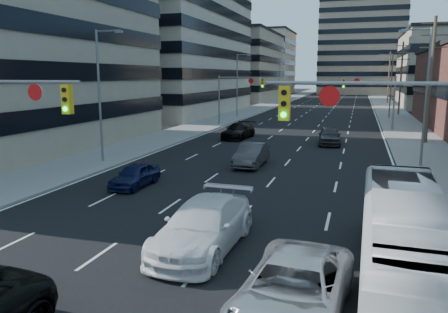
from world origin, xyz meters
The scene contains 25 objects.
road_surface centered at (0.00, 130.00, 0.01)m, with size 18.00×300.00×0.02m, color black.
sidewalk_left centered at (-11.50, 130.00, 0.07)m, with size 5.00×300.00×0.15m, color slate.
sidewalk_right centered at (11.50, 130.00, 0.07)m, with size 5.00×300.00×0.15m, color slate.
office_left_mid centered at (-27.00, 60.00, 14.00)m, with size 26.00×34.00×28.00m, color #ADA089.
office_left_far centered at (-24.00, 100.00, 8.00)m, with size 20.00×30.00×16.00m, color gray.
apartment_tower centered at (6.00, 150.00, 29.00)m, with size 26.00×26.00×58.00m, color gray.
bg_block_left centered at (-28.00, 140.00, 10.00)m, with size 24.00×24.00×20.00m, color #ADA089.
signal_near_right centered at (7.45, 8.00, 4.33)m, with size 6.59×0.33×6.00m.
signal_far_left centered at (-7.68, 45.00, 4.30)m, with size 6.09×0.33×6.00m.
signal_far_right centered at (7.68, 45.00, 4.30)m, with size 6.09×0.33×6.00m.
utility_pole_block centered at (12.20, 36.00, 5.78)m, with size 2.20×0.28×11.00m.
utility_pole_midblock centered at (12.20, 66.00, 5.78)m, with size 2.20×0.28×11.00m.
utility_pole_distant centered at (12.20, 96.00, 5.78)m, with size 2.20×0.28×11.00m.
streetlight_left_near centered at (-10.34, 20.00, 5.05)m, with size 2.03×0.22×9.00m.
streetlight_left_mid centered at (-10.34, 55.00, 5.05)m, with size 2.03×0.22×9.00m.
streetlight_left_far centered at (-10.34, 90.00, 5.05)m, with size 2.03×0.22×9.00m.
streetlight_right_near centered at (10.34, 25.00, 5.05)m, with size 2.03×0.22×9.00m.
streetlight_right_far centered at (10.34, 60.00, 5.05)m, with size 2.03×0.22×9.00m.
white_van centered at (1.40, 7.72, 0.85)m, with size 2.39×5.87×1.70m, color silver.
silver_suv centered at (5.08, 4.15, 0.77)m, with size 2.55×5.52×1.53m, color #BCBCC1.
transit_bus centered at (7.88, 6.68, 1.42)m, with size 2.38×10.19×2.84m, color silver.
sedan_blue centered at (-5.15, 14.84, 0.65)m, with size 1.53×3.79×1.29m, color #0E163A.
sedan_grey_center centered at (-0.38, 22.19, 0.76)m, with size 1.61×4.62×1.52m, color #363639.
sedan_black_far centered at (-4.65, 34.50, 0.75)m, with size 2.11×5.20×1.51m, color black.
sedan_grey_right centered at (4.03, 33.23, 0.79)m, with size 1.87×4.66×1.59m, color #2E2E30.
Camera 1 is at (6.40, -6.01, 6.04)m, focal length 35.00 mm.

